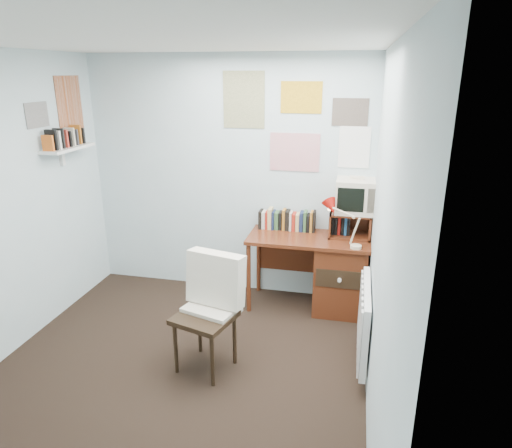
{
  "coord_description": "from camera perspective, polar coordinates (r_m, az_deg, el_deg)",
  "views": [
    {
      "loc": [
        1.31,
        -2.78,
        2.32
      ],
      "look_at": [
        0.47,
        0.99,
        1.02
      ],
      "focal_mm": 32.0,
      "sensor_mm": 36.0,
      "label": 1
    }
  ],
  "objects": [
    {
      "name": "posters_left",
      "position": [
        4.79,
        -23.96,
        13.21
      ],
      "size": [
        0.01,
        0.7,
        0.6
      ],
      "primitive_type": "cube",
      "color": "white",
      "rests_on": "left_wall"
    },
    {
      "name": "book_row",
      "position": [
        4.71,
        4.01,
        0.6
      ],
      "size": [
        0.6,
        0.14,
        0.22
      ],
      "primitive_type": "cube",
      "color": "#562613",
      "rests_on": "desk"
    },
    {
      "name": "back_wall",
      "position": [
        4.83,
        -3.52,
        5.74
      ],
      "size": [
        3.0,
        0.02,
        2.5
      ],
      "primitive_type": "cube",
      "color": "silver",
      "rests_on": "ground"
    },
    {
      "name": "posters_back",
      "position": [
        4.59,
        4.96,
        12.62
      ],
      "size": [
        1.2,
        0.01,
        0.9
      ],
      "primitive_type": "cube",
      "color": "white",
      "rests_on": "back_wall"
    },
    {
      "name": "right_wall",
      "position": [
        2.98,
        15.4,
        -3.14
      ],
      "size": [
        0.02,
        3.5,
        2.5
      ],
      "primitive_type": "cube",
      "color": "silver",
      "rests_on": "ground"
    },
    {
      "name": "desk",
      "position": [
        4.67,
        9.79,
        -5.93
      ],
      "size": [
        1.2,
        0.55,
        0.76
      ],
      "color": "#562613",
      "rests_on": "ground"
    },
    {
      "name": "radiator",
      "position": [
        3.83,
        13.41,
        -11.69
      ],
      "size": [
        0.09,
        0.8,
        0.6
      ],
      "primitive_type": "cube",
      "color": "white",
      "rests_on": "right_wall"
    },
    {
      "name": "ceiling",
      "position": [
        3.07,
        -13.63,
        21.47
      ],
      "size": [
        3.0,
        3.5,
        0.02
      ],
      "primitive_type": "cube",
      "color": "white",
      "rests_on": "back_wall"
    },
    {
      "name": "desk_chair",
      "position": [
        3.71,
        -6.46,
        -11.54
      ],
      "size": [
        0.58,
        0.57,
        0.93
      ],
      "primitive_type": "cube",
      "rotation": [
        0.0,
        0.0,
        -0.28
      ],
      "color": "black",
      "rests_on": "ground"
    },
    {
      "name": "desk_lamp",
      "position": [
        4.27,
        12.53,
        -0.58
      ],
      "size": [
        0.3,
        0.27,
        0.38
      ],
      "primitive_type": "cube",
      "rotation": [
        0.0,
        0.0,
        0.16
      ],
      "color": "#B5120C",
      "rests_on": "desk"
    },
    {
      "name": "tv_riser",
      "position": [
        4.6,
        11.67,
        -0.02
      ],
      "size": [
        0.4,
        0.3,
        0.25
      ],
      "primitive_type": "cube",
      "color": "#562613",
      "rests_on": "desk"
    },
    {
      "name": "ground",
      "position": [
        3.85,
        -10.68,
        -18.9
      ],
      "size": [
        3.5,
        3.5,
        0.0
      ],
      "primitive_type": "plane",
      "color": "black",
      "rests_on": "ground"
    },
    {
      "name": "crt_tv",
      "position": [
        4.53,
        12.36,
        3.67
      ],
      "size": [
        0.38,
        0.35,
        0.36
      ],
      "primitive_type": "cube",
      "rotation": [
        0.0,
        0.0,
        0.0
      ],
      "color": "beige",
      "rests_on": "tv_riser"
    },
    {
      "name": "wall_shelf",
      "position": [
        4.78,
        -22.44,
        8.77
      ],
      "size": [
        0.2,
        0.62,
        0.24
      ],
      "primitive_type": "cube",
      "color": "white",
      "rests_on": "left_wall"
    }
  ]
}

